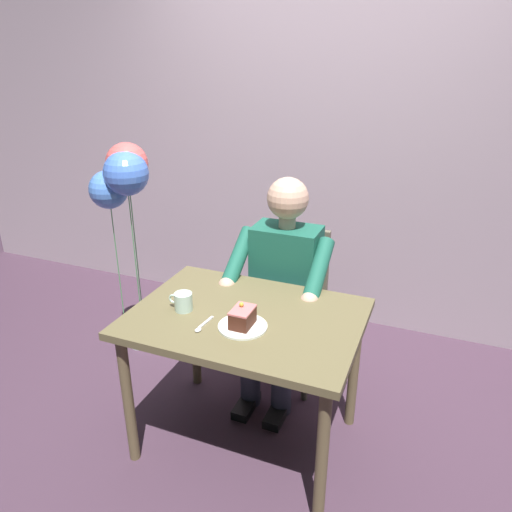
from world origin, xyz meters
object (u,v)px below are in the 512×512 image
object	(u,v)px
chair	(290,298)
dessert_spoon	(202,326)
seated_person	(281,286)
coffee_cup	(183,301)
cake_slice	(243,317)
dining_table	(246,332)
balloon_display	(123,187)

from	to	relation	value
chair	dessert_spoon	distance (m)	0.87
seated_person	dessert_spoon	bearing A→B (deg)	78.41
coffee_cup	cake_slice	bearing A→B (deg)	172.99
cake_slice	dessert_spoon	world-z (taller)	cake_slice
dining_table	cake_slice	xyz separation A→B (m)	(-0.03, 0.10, 0.14)
seated_person	balloon_display	world-z (taller)	balloon_display
dining_table	dessert_spoon	xyz separation A→B (m)	(0.13, 0.17, 0.09)
seated_person	balloon_display	distance (m)	1.08
seated_person	coffee_cup	bearing A→B (deg)	62.87
balloon_display	seated_person	bearing A→B (deg)	-179.89
chair	dessert_spoon	size ratio (longest dim) A/B	6.18
chair	cake_slice	size ratio (longest dim) A/B	7.29
seated_person	balloon_display	xyz separation A→B (m)	(0.98, 0.00, 0.46)
chair	dining_table	bearing A→B (deg)	90.00
cake_slice	coffee_cup	distance (m)	0.31
dessert_spoon	coffee_cup	bearing A→B (deg)	-34.86
chair	coffee_cup	world-z (taller)	chair
dining_table	coffee_cup	world-z (taller)	coffee_cup
dining_table	dessert_spoon	distance (m)	0.23
cake_slice	balloon_display	distance (m)	1.21
balloon_display	coffee_cup	bearing A→B (deg)	141.55
seated_person	coffee_cup	xyz separation A→B (m)	(0.28, 0.55, 0.13)
dining_table	chair	xyz separation A→B (m)	(0.00, -0.66, -0.15)
dining_table	coffee_cup	xyz separation A→B (m)	(0.28, 0.07, 0.13)
chair	cake_slice	bearing A→B (deg)	92.22
cake_slice	balloon_display	size ratio (longest dim) A/B	0.09
seated_person	cake_slice	distance (m)	0.61
dessert_spoon	cake_slice	bearing A→B (deg)	-158.39
cake_slice	balloon_display	world-z (taller)	balloon_display
seated_person	coffee_cup	size ratio (longest dim) A/B	10.38
seated_person	coffee_cup	distance (m)	0.63
dining_table	dessert_spoon	size ratio (longest dim) A/B	7.20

